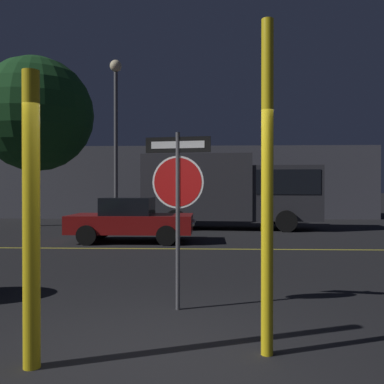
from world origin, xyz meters
name	(u,v)px	position (x,y,z in m)	size (l,w,h in m)	color
ground_plane	(155,360)	(0.00, 0.00, 0.00)	(260.00, 260.00, 0.00)	black
road_center_stripe	(190,249)	(0.00, 7.68, 0.00)	(36.58, 0.12, 0.01)	gold
stop_sign	(178,185)	(0.10, 1.76, 1.75)	(0.92, 0.17, 2.48)	#4C4C51
yellow_pole_left	(31,219)	(-1.14, -0.22, 1.41)	(0.16, 0.16, 2.81)	yellow
yellow_pole_right	(267,188)	(1.13, 0.19, 1.71)	(0.12, 0.12, 3.42)	yellow
passing_car_2	(131,220)	(-1.93, 9.21, 0.69)	(3.93, 2.00, 1.40)	maroon
delivery_truck	(233,189)	(1.52, 13.66, 1.67)	(7.33, 2.96, 3.07)	#2D2D33
street_lamp	(116,115)	(-3.33, 13.39, 4.72)	(0.49, 0.49, 7.00)	#4C4C51
tree_0	(36,114)	(-7.20, 14.62, 4.98)	(5.08, 5.08, 7.53)	#422D1E
building_backdrop	(158,183)	(-2.53, 21.10, 2.00)	(24.57, 3.97, 4.00)	#4C4C56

